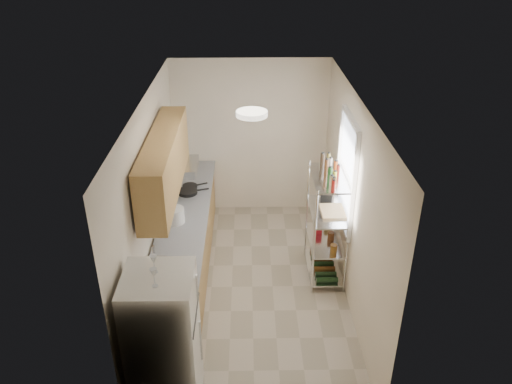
# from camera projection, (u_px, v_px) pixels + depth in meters

# --- Properties ---
(room) EXTENTS (2.52, 4.42, 2.62)m
(room) POSITION_uv_depth(u_px,v_px,m) (252.00, 203.00, 6.20)
(room) COLOR #B3A591
(room) RESTS_ON ground
(counter_run) EXTENTS (0.63, 3.51, 0.90)m
(counter_run) POSITION_uv_depth(u_px,v_px,m) (186.00, 242.00, 6.96)
(counter_run) COLOR #AB8349
(counter_run) RESTS_ON ground
(upper_cabinets) EXTENTS (0.33, 2.20, 0.72)m
(upper_cabinets) POSITION_uv_depth(u_px,v_px,m) (165.00, 163.00, 6.03)
(upper_cabinets) COLOR #AB8349
(upper_cabinets) RESTS_ON room
(range_hood) EXTENTS (0.50, 0.60, 0.12)m
(range_hood) POSITION_uv_depth(u_px,v_px,m) (179.00, 167.00, 6.93)
(range_hood) COLOR #B7BABC
(range_hood) RESTS_ON room
(window) EXTENTS (0.06, 1.00, 1.46)m
(window) POSITION_uv_depth(u_px,v_px,m) (347.00, 172.00, 6.41)
(window) COLOR white
(window) RESTS_ON room
(bakers_rack) EXTENTS (0.45, 0.90, 1.73)m
(bakers_rack) POSITION_uv_depth(u_px,v_px,m) (328.00, 205.00, 6.56)
(bakers_rack) COLOR silver
(bakers_rack) RESTS_ON ground
(ceiling_dome) EXTENTS (0.34, 0.34, 0.05)m
(ceiling_dome) POSITION_uv_depth(u_px,v_px,m) (252.00, 114.00, 5.34)
(ceiling_dome) COLOR white
(ceiling_dome) RESTS_ON room
(refrigerator) EXTENTS (0.65, 0.65, 1.57)m
(refrigerator) POSITION_uv_depth(u_px,v_px,m) (164.00, 343.00, 4.81)
(refrigerator) COLOR white
(refrigerator) RESTS_ON ground
(wine_glass_a) EXTENTS (0.07, 0.07, 0.18)m
(wine_glass_a) POSITION_uv_depth(u_px,v_px,m) (154.00, 264.00, 4.46)
(wine_glass_a) COLOR silver
(wine_glass_a) RESTS_ON refrigerator
(wine_glass_b) EXTENTS (0.07, 0.07, 0.18)m
(wine_glass_b) POSITION_uv_depth(u_px,v_px,m) (154.00, 278.00, 4.29)
(wine_glass_b) COLOR silver
(wine_glass_b) RESTS_ON refrigerator
(rice_cooker) EXTENTS (0.25, 0.25, 0.20)m
(rice_cooker) POSITION_uv_depth(u_px,v_px,m) (175.00, 215.00, 6.52)
(rice_cooker) COLOR silver
(rice_cooker) RESTS_ON counter_run
(frying_pan_large) EXTENTS (0.36, 0.36, 0.05)m
(frying_pan_large) POSITION_uv_depth(u_px,v_px,m) (188.00, 192.00, 7.28)
(frying_pan_large) COLOR black
(frying_pan_large) RESTS_ON counter_run
(frying_pan_small) EXTENTS (0.29, 0.29, 0.05)m
(frying_pan_small) POSITION_uv_depth(u_px,v_px,m) (190.00, 187.00, 7.43)
(frying_pan_small) COLOR black
(frying_pan_small) RESTS_ON counter_run
(cutting_board) EXTENTS (0.32, 0.41, 0.03)m
(cutting_board) POSITION_uv_depth(u_px,v_px,m) (333.00, 211.00, 6.57)
(cutting_board) COLOR tan
(cutting_board) RESTS_ON bakers_rack
(espresso_machine) EXTENTS (0.20, 0.26, 0.27)m
(espresso_machine) POSITION_uv_depth(u_px,v_px,m) (327.00, 190.00, 6.84)
(espresso_machine) COLOR black
(espresso_machine) RESTS_ON bakers_rack
(storage_bag) EXTENTS (0.12, 0.15, 0.16)m
(storage_bag) POSITION_uv_depth(u_px,v_px,m) (318.00, 226.00, 6.97)
(storage_bag) COLOR #AF151F
(storage_bag) RESTS_ON bakers_rack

